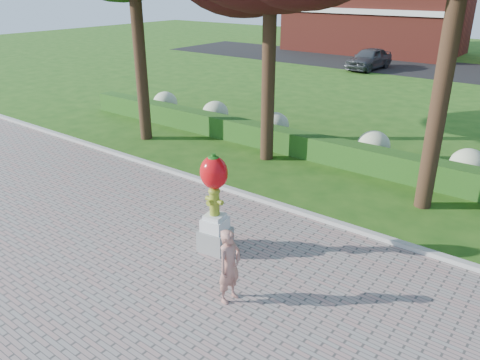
{
  "coord_description": "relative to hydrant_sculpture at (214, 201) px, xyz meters",
  "views": [
    {
      "loc": [
        6.53,
        -6.64,
        5.65
      ],
      "look_at": [
        0.67,
        1.0,
        1.55
      ],
      "focal_mm": 35.0,
      "sensor_mm": 36.0,
      "label": 1
    }
  ],
  "objects": [
    {
      "name": "woman",
      "position": [
        1.39,
        -1.22,
        -0.48
      ],
      "size": [
        0.38,
        0.56,
        1.49
      ],
      "primitive_type": "imported",
      "rotation": [
        0.0,
        0.0,
        1.53
      ],
      "color": "#B37666",
      "rests_on": "walkway"
    },
    {
      "name": "building_left",
      "position": [
        -10.51,
        33.7,
        2.24
      ],
      "size": [
        14.0,
        8.0,
        7.0
      ],
      "primitive_type": "cube",
      "color": "maroon",
      "rests_on": "ground"
    },
    {
      "name": "hydrangea_row",
      "position": [
        0.06,
        7.7,
        -0.71
      ],
      "size": [
        20.1,
        1.1,
        0.99
      ],
      "color": "#ACB88D",
      "rests_on": "ground"
    },
    {
      "name": "street",
      "position": [
        -0.51,
        27.7,
        -1.25
      ],
      "size": [
        50.0,
        8.0,
        0.02
      ],
      "primitive_type": "cube",
      "color": "black",
      "rests_on": "ground"
    },
    {
      "name": "lawn_hedge",
      "position": [
        -0.51,
        6.7,
        -0.86
      ],
      "size": [
        24.0,
        0.7,
        0.8
      ],
      "primitive_type": "cube",
      "color": "#174C15",
      "rests_on": "ground"
    },
    {
      "name": "curb",
      "position": [
        -0.51,
        2.7,
        -1.18
      ],
      "size": [
        40.0,
        0.18,
        0.15
      ],
      "primitive_type": "cube",
      "color": "#ADADA5",
      "rests_on": "ground"
    },
    {
      "name": "parked_car",
      "position": [
        -6.97,
        24.7,
        -0.51
      ],
      "size": [
        2.06,
        4.4,
        1.46
      ],
      "primitive_type": "imported",
      "rotation": [
        0.0,
        0.0,
        -0.08
      ],
      "color": "#3D4145",
      "rests_on": "street"
    },
    {
      "name": "walkway",
      "position": [
        -0.51,
        -4.3,
        -1.24
      ],
      "size": [
        40.0,
        14.0,
        0.04
      ],
      "primitive_type": "cube",
      "color": "gray",
      "rests_on": "ground"
    },
    {
      "name": "hydrant_sculpture",
      "position": [
        0.0,
        0.0,
        0.0
      ],
      "size": [
        0.71,
        0.71,
        2.3
      ],
      "rotation": [
        0.0,
        0.0,
        0.15
      ],
      "color": "gray",
      "rests_on": "walkway"
    },
    {
      "name": "ground",
      "position": [
        -0.51,
        -0.3,
        -1.26
      ],
      "size": [
        100.0,
        100.0,
        0.0
      ],
      "primitive_type": "plane",
      "color": "#214E13",
      "rests_on": "ground"
    }
  ]
}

